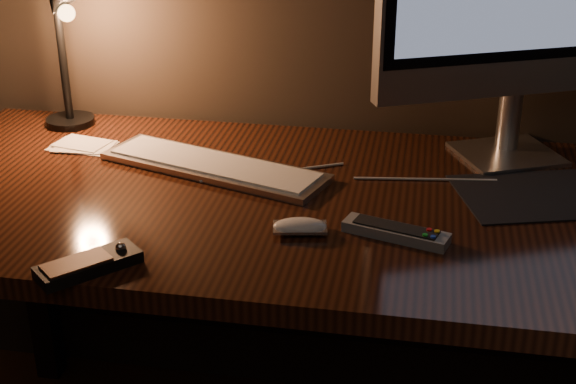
% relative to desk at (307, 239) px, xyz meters
% --- Properties ---
extents(desk, '(1.60, 0.75, 0.75)m').
position_rel_desk_xyz_m(desk, '(0.00, 0.00, 0.00)').
color(desk, '#36180C').
rests_on(desk, ground).
extents(keyboard, '(0.49, 0.28, 0.02)m').
position_rel_desk_xyz_m(keyboard, '(-0.19, 0.02, 0.14)').
color(keyboard, silver).
rests_on(keyboard, desk).
extents(mousepad, '(0.32, 0.29, 0.00)m').
position_rel_desk_xyz_m(mousepad, '(0.43, 0.01, 0.13)').
color(mousepad, black).
rests_on(mousepad, desk).
extents(mouse, '(0.10, 0.06, 0.02)m').
position_rel_desk_xyz_m(mouse, '(0.02, -0.22, 0.14)').
color(mouse, white).
rests_on(mouse, desk).
extents(media_remote, '(0.15, 0.16, 0.03)m').
position_rel_desk_xyz_m(media_remote, '(-0.28, -0.40, 0.14)').
color(media_remote, black).
rests_on(media_remote, desk).
extents(tv_remote, '(0.19, 0.09, 0.02)m').
position_rel_desk_xyz_m(tv_remote, '(0.18, -0.20, 0.14)').
color(tv_remote, gray).
rests_on(tv_remote, desk).
extents(papers, '(0.14, 0.10, 0.01)m').
position_rel_desk_xyz_m(papers, '(-0.51, 0.09, 0.13)').
color(papers, white).
rests_on(papers, desk).
extents(desk_lamp, '(0.17, 0.19, 0.38)m').
position_rel_desk_xyz_m(desk_lamp, '(-0.57, 0.19, 0.38)').
color(desk_lamp, black).
rests_on(desk_lamp, desk).
extents(cable, '(0.56, 0.16, 0.00)m').
position_rel_desk_xyz_m(cable, '(0.08, 0.02, 0.13)').
color(cable, white).
rests_on(cable, desk).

